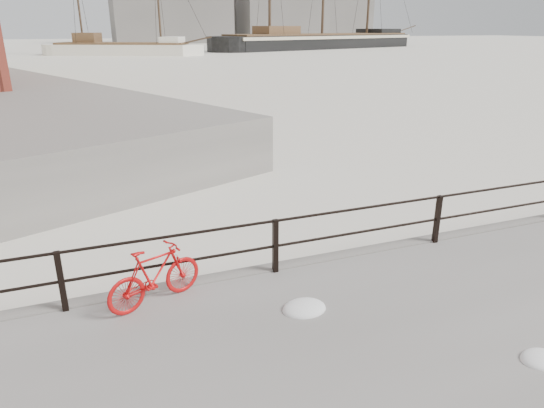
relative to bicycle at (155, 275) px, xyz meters
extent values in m
plane|color=white|center=(5.64, 0.44, -0.84)|extent=(400.00, 400.00, 0.00)
imported|color=red|center=(0.00, 0.00, 0.00)|extent=(1.59, 0.81, 0.97)
ellipsoid|color=white|center=(2.11, -1.03, -0.36)|extent=(0.70, 0.55, 0.25)
ellipsoid|color=white|center=(4.51, -3.27, -0.39)|extent=(0.56, 0.44, 0.20)
cube|color=gray|center=(25.64, 140.44, 8.16)|extent=(32.00, 18.00, 18.00)
cube|color=gray|center=(60.64, 145.44, 11.16)|extent=(26.00, 20.00, 24.00)
cube|color=gray|center=(83.64, 150.44, 6.16)|extent=(20.00, 16.00, 14.00)
camera|label=1|loc=(-0.72, -6.92, 3.66)|focal=32.00mm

